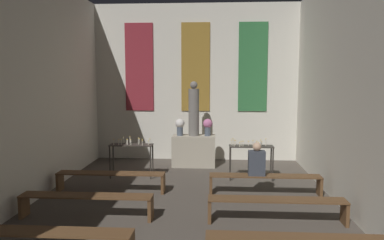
{
  "coord_description": "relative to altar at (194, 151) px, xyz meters",
  "views": [
    {
      "loc": [
        0.63,
        -1.52,
        2.57
      ],
      "look_at": [
        0.0,
        8.3,
        1.44
      ],
      "focal_mm": 35.0,
      "sensor_mm": 36.0,
      "label": 1
    }
  ],
  "objects": [
    {
      "name": "pew_second_left",
      "position": [
        -1.71,
        -5.77,
        -0.11
      ],
      "size": [
        2.42,
        0.36,
        0.44
      ],
      "color": "brown",
      "rests_on": "ground_plane"
    },
    {
      "name": "pew_back_right",
      "position": [
        1.71,
        -2.57,
        -0.11
      ],
      "size": [
        2.42,
        0.36,
        0.44
      ],
      "color": "brown",
      "rests_on": "ground_plane"
    },
    {
      "name": "person_seated",
      "position": [
        1.53,
        -2.57,
        0.31
      ],
      "size": [
        0.36,
        0.24,
        0.73
      ],
      "color": "#383D47",
      "rests_on": "pew_back_right"
    },
    {
      "name": "wall_back",
      "position": [
        0.0,
        0.96,
        1.97
      ],
      "size": [
        6.45,
        0.16,
        4.78
      ],
      "color": "silver",
      "rests_on": "ground_plane"
    },
    {
      "name": "candle_rack_left",
      "position": [
        -1.52,
        -1.33,
        0.27
      ],
      "size": [
        1.1,
        0.38,
        1.05
      ],
      "color": "#332D28",
      "rests_on": "ground_plane"
    },
    {
      "name": "candle_rack_right",
      "position": [
        1.51,
        -1.33,
        0.27
      ],
      "size": [
        1.1,
        0.38,
        1.05
      ],
      "color": "#332D28",
      "rests_on": "ground_plane"
    },
    {
      "name": "pew_third_left",
      "position": [
        -1.71,
        -4.17,
        -0.11
      ],
      "size": [
        2.42,
        0.36,
        0.44
      ],
      "color": "brown",
      "rests_on": "ground_plane"
    },
    {
      "name": "flower_vase_right",
      "position": [
        0.4,
        0.0,
        0.73
      ],
      "size": [
        0.27,
        0.27,
        0.49
      ],
      "color": "#4C5666",
      "rests_on": "altar"
    },
    {
      "name": "altar",
      "position": [
        0.0,
        0.0,
        0.0
      ],
      "size": [
        1.23,
        0.6,
        0.89
      ],
      "color": "#ADA38E",
      "rests_on": "ground_plane"
    },
    {
      "name": "wall_right",
      "position": [
        3.16,
        -4.1,
        1.95
      ],
      "size": [
        0.12,
        10.24,
        4.78
      ],
      "color": "silver",
      "rests_on": "ground_plane"
    },
    {
      "name": "pew_back_left",
      "position": [
        -1.71,
        -2.57,
        -0.11
      ],
      "size": [
        2.42,
        0.36,
        0.44
      ],
      "color": "brown",
      "rests_on": "ground_plane"
    },
    {
      "name": "flower_vase_left",
      "position": [
        -0.4,
        0.0,
        0.73
      ],
      "size": [
        0.27,
        0.27,
        0.49
      ],
      "color": "#4C5666",
      "rests_on": "altar"
    },
    {
      "name": "pew_third_right",
      "position": [
        1.71,
        -4.17,
        -0.11
      ],
      "size": [
        2.42,
        0.36,
        0.44
      ],
      "color": "brown",
      "rests_on": "ground_plane"
    },
    {
      "name": "wall_left",
      "position": [
        -3.16,
        -4.1,
        1.95
      ],
      "size": [
        0.12,
        10.24,
        4.78
      ],
      "color": "silver",
      "rests_on": "ground_plane"
    },
    {
      "name": "statue",
      "position": [
        0.0,
        -0.0,
        1.18
      ],
      "size": [
        0.3,
        0.3,
        1.56
      ],
      "color": "slate",
      "rests_on": "altar"
    }
  ]
}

